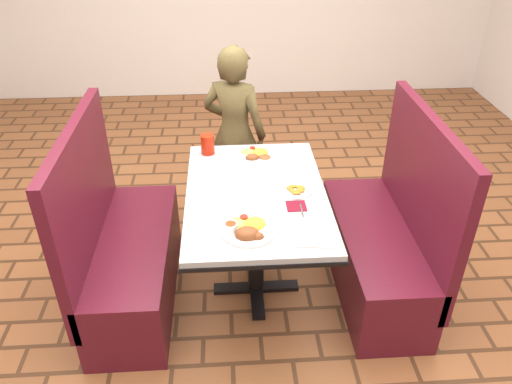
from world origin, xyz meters
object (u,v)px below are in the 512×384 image
dining_table (256,206)px  red_tumbler (208,144)px  far_dinner_plate (256,153)px  near_dinner_plate (248,227)px  booth_bench_right (383,244)px  plantain_plate (296,190)px  diner_person (235,134)px  booth_bench_left (125,255)px

dining_table → red_tumbler: bearing=119.7°
far_dinner_plate → near_dinner_plate: bearing=-96.8°
dining_table → near_dinner_plate: near_dinner_plate is taller
booth_bench_right → plantain_plate: (-0.57, -0.01, 0.43)m
diner_person → plantain_plate: bearing=130.8°
far_dinner_plate → booth_bench_left: bearing=-152.7°
booth_bench_left → near_dinner_plate: bearing=-27.2°
booth_bench_left → dining_table: bearing=0.0°
red_tumbler → dining_table: bearing=-60.3°
booth_bench_left → booth_bench_right: size_ratio=1.00×
dining_table → diner_person: diner_person is taller
diner_person → far_dinner_plate: (0.12, -0.53, 0.11)m
dining_table → booth_bench_right: 0.86m
diner_person → booth_bench_left: bearing=76.2°
dining_table → booth_bench_left: 0.86m
plantain_plate → red_tumbler: 0.72m
dining_table → booth_bench_right: size_ratio=1.01×
dining_table → diner_person: 0.96m
booth_bench_left → booth_bench_right: bearing=0.0°
dining_table → booth_bench_right: booth_bench_right is taller
booth_bench_left → booth_bench_right: same height
diner_person → dining_table: bearing=118.1°
far_dinner_plate → plantain_plate: bearing=-65.7°
diner_person → near_dinner_plate: size_ratio=4.60×
red_tumbler → booth_bench_right: bearing=-24.6°
dining_table → booth_bench_left: booth_bench_left is taller
dining_table → near_dinner_plate: 0.40m
booth_bench_left → near_dinner_plate: (0.73, -0.38, 0.45)m
near_dinner_plate → red_tumbler: (-0.22, 0.87, 0.03)m
dining_table → plantain_plate: bearing=-3.6°
plantain_plate → dining_table: bearing=176.4°
near_dinner_plate → plantain_plate: 0.47m
booth_bench_right → near_dinner_plate: size_ratio=4.16×
booth_bench_right → far_dinner_plate: bearing=151.0°
diner_person → far_dinner_plate: diner_person is taller
booth_bench_right → far_dinner_plate: booth_bench_right is taller
dining_table → far_dinner_plate: far_dinner_plate is taller
diner_person → red_tumbler: bearing=90.5°
dining_table → booth_bench_left: size_ratio=1.01×
near_dinner_plate → diner_person: bearing=91.2°
near_dinner_plate → red_tumbler: 0.90m
booth_bench_right → plantain_plate: 0.72m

